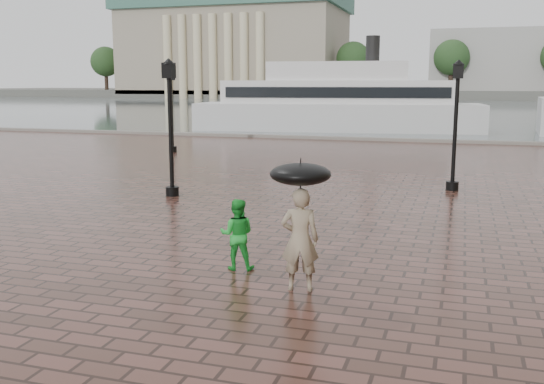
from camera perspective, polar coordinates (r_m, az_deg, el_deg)
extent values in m
plane|color=#3A221A|center=(9.56, -3.98, -12.88)|extent=(300.00, 300.00, 0.00)
plane|color=#444F53|center=(100.30, 15.74, 7.69)|extent=(240.00, 240.00, 0.00)
cube|color=slate|center=(40.48, 12.82, 4.65)|extent=(80.00, 0.60, 0.30)
cube|color=#4C4C47|center=(168.23, 16.56, 8.86)|extent=(300.00, 60.00, 2.00)
cube|color=gray|center=(164.08, -3.44, 13.08)|extent=(55.00, 30.00, 22.00)
cube|color=#366353|center=(165.12, -3.49, 17.24)|extent=(57.00, 32.00, 4.00)
cube|color=#9D9A95|center=(158.40, 20.32, 11.49)|extent=(30.00, 22.00, 14.00)
cylinder|color=#2D2119|center=(173.38, -15.31, 9.94)|extent=(1.00, 1.00, 8.00)
sphere|color=#1E3618|center=(173.48, -15.40, 11.75)|extent=(8.00, 8.00, 8.00)
cylinder|color=#2D2119|center=(162.39, -8.50, 10.19)|extent=(1.00, 1.00, 8.00)
sphere|color=#1E3618|center=(162.50, -8.55, 12.13)|extent=(8.00, 8.00, 8.00)
cylinder|color=#2D2119|center=(153.93, -0.82, 10.30)|extent=(1.00, 1.00, 8.00)
sphere|color=#1E3618|center=(154.04, -0.82, 12.35)|extent=(8.00, 8.00, 8.00)
cylinder|color=#2D2119|center=(148.42, 7.59, 10.22)|extent=(1.00, 1.00, 8.00)
sphere|color=#1E3618|center=(148.53, 7.64, 12.34)|extent=(8.00, 8.00, 8.00)
cylinder|color=#2D2119|center=(146.21, 16.44, 9.90)|extent=(1.00, 1.00, 8.00)
sphere|color=#1E3618|center=(146.32, 16.55, 12.05)|extent=(8.00, 8.00, 8.00)
cylinder|color=black|center=(20.71, -9.37, 0.08)|extent=(0.44, 0.44, 0.30)
cylinder|color=black|center=(20.47, -9.52, 5.18)|extent=(0.14, 0.14, 4.00)
cube|color=black|center=(20.40, -9.70, 11.21)|extent=(0.35, 0.35, 0.50)
sphere|color=beige|center=(20.40, -9.70, 11.21)|extent=(0.28, 0.28, 0.28)
cylinder|color=black|center=(22.46, 16.60, 0.57)|extent=(0.44, 0.44, 0.30)
cylinder|color=black|center=(22.24, 16.84, 5.28)|extent=(0.14, 0.14, 4.00)
cube|color=black|center=(22.18, 17.13, 10.82)|extent=(0.35, 0.35, 0.50)
sphere|color=beige|center=(22.18, 17.13, 10.82)|extent=(0.28, 0.28, 0.28)
cylinder|color=black|center=(34.00, -9.32, 4.01)|extent=(0.44, 0.44, 0.30)
cylinder|color=black|center=(33.85, -9.41, 7.12)|extent=(0.14, 0.14, 4.00)
cube|color=black|center=(33.81, -9.52, 10.76)|extent=(0.35, 0.35, 0.50)
sphere|color=beige|center=(33.81, -9.52, 10.76)|extent=(0.28, 0.28, 0.28)
imported|color=gray|center=(11.02, 2.64, -4.48)|extent=(0.78, 0.59, 1.90)
imported|color=green|center=(12.31, -3.31, -3.99)|extent=(0.81, 0.70, 1.45)
cube|color=silver|center=(49.03, 6.11, 7.03)|extent=(22.92, 8.11, 2.15)
cube|color=silver|center=(48.97, 6.16, 9.34)|extent=(18.38, 6.84, 1.79)
cube|color=silver|center=(48.97, 6.19, 11.23)|extent=(11.19, 5.42, 1.44)
cylinder|color=black|center=(48.90, 9.46, 13.05)|extent=(1.08, 1.08, 2.15)
cube|color=black|center=(46.60, 5.93, 9.30)|extent=(16.93, 2.20, 0.81)
cube|color=black|center=(51.34, 6.36, 9.37)|extent=(16.93, 2.20, 0.81)
cylinder|color=black|center=(10.87, 2.67, -1.08)|extent=(0.02, 0.02, 0.95)
ellipsoid|color=black|center=(10.77, 2.70, 1.70)|extent=(1.10, 1.10, 0.39)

